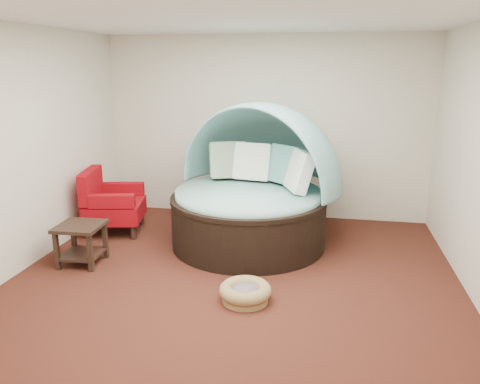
% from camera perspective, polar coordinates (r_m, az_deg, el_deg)
% --- Properties ---
extents(floor, '(5.00, 5.00, 0.00)m').
position_cam_1_polar(floor, '(5.34, -0.81, -10.78)').
color(floor, '#481F14').
rests_on(floor, ground).
extents(wall_back, '(5.00, 0.00, 5.00)m').
position_cam_1_polar(wall_back, '(7.33, 3.09, 7.79)').
color(wall_back, beige).
rests_on(wall_back, floor).
extents(wall_front, '(5.00, 0.00, 5.00)m').
position_cam_1_polar(wall_front, '(2.58, -12.15, -6.40)').
color(wall_front, beige).
rests_on(wall_front, floor).
extents(wall_left, '(0.00, 5.00, 5.00)m').
position_cam_1_polar(wall_left, '(5.92, -25.41, 4.60)').
color(wall_left, beige).
rests_on(wall_left, floor).
extents(ceiling, '(5.00, 5.00, 0.00)m').
position_cam_1_polar(ceiling, '(4.82, -0.94, 20.69)').
color(ceiling, white).
rests_on(ceiling, wall_back).
extents(canopy_daybed, '(2.74, 2.71, 1.89)m').
position_cam_1_polar(canopy_daybed, '(6.20, 1.69, 1.53)').
color(canopy_daybed, black).
rests_on(canopy_daybed, floor).
extents(pet_basket, '(0.69, 0.69, 0.19)m').
position_cam_1_polar(pet_basket, '(4.88, 0.65, -12.10)').
color(pet_basket, olive).
rests_on(pet_basket, floor).
extents(red_armchair, '(0.93, 0.93, 0.92)m').
position_cam_1_polar(red_armchair, '(6.95, -15.55, -1.36)').
color(red_armchair, black).
rests_on(red_armchair, floor).
extents(side_table, '(0.54, 0.54, 0.50)m').
position_cam_1_polar(side_table, '(5.97, -18.81, -5.38)').
color(side_table, black).
rests_on(side_table, floor).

